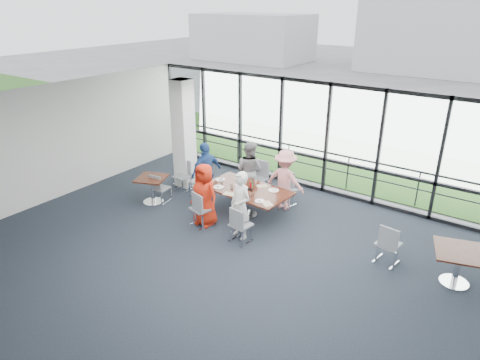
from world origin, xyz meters
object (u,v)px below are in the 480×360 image
Objects in this scene: chair_main_nr at (241,225)px; chair_spare_la at (161,188)px; chair_main_end at (200,182)px; chair_main_fr at (287,190)px; diner_end at (206,172)px; chair_main_nl at (201,209)px; diner_near_right at (241,205)px; chair_spare_lb at (182,176)px; chair_main_fl at (257,179)px; diner_far_right at (285,180)px; main_table at (247,192)px; side_table_right at (460,256)px; chair_spare_r at (388,244)px; structural_column at (184,134)px; side_table_left at (152,182)px; diner_near_left at (205,195)px; diner_far_left at (249,170)px.

chair_main_nr is 3.09m from chair_spare_la.
chair_main_fr is at bearing 123.08° from chair_main_end.
diner_end reaches higher than chair_main_nl.
chair_spare_lb is at bearing 173.25° from diner_near_right.
chair_main_nl is 0.96× the size of chair_main_fl.
chair_main_nl is (-1.10, -0.13, -0.36)m from diner_near_right.
chair_main_fl reaches higher than chair_main_nr.
diner_far_right is at bearing 98.46° from chair_main_nr.
diner_near_right is 1.17m from chair_main_nl.
main_table is 1.96× the size of side_table_right.
chair_spare_lb is 0.94× the size of chair_spare_r.
structural_column is at bearing -61.77° from chair_spare_lb.
structural_column is 2.85m from main_table.
diner_end is at bearing 179.68° from main_table.
chair_main_end is at bearing 147.38° from chair_main_nl.
chair_main_end is at bearing 54.31° from side_table_left.
diner_near_left is at bearing 48.59° from diner_end.
diner_end is at bearing 48.12° from chair_main_fl.
diner_end is (-2.02, -0.83, 0.02)m from diner_far_right.
diner_far_right is at bearing 119.06° from chair_main_fr.
chair_main_fl is (2.16, 0.66, -1.11)m from structural_column.
diner_near_right is (0.51, -0.99, 0.18)m from main_table.
diner_end is 2.48m from chair_main_nr.
side_table_left is at bearing -138.29° from chair_spare_la.
diner_end is at bearing 165.74° from diner_near_right.
chair_main_fl is (-5.52, 1.21, -0.16)m from side_table_right.
chair_main_fr is at bearing 175.03° from chair_main_fl.
diner_near_left is 1.91m from diner_far_left.
chair_main_fr is (0.54, 1.14, -0.20)m from main_table.
diner_end is 1.84× the size of chair_spare_r.
main_table is 1.40× the size of diner_near_right.
chair_main_fl is at bearing 16.87° from structural_column.
chair_main_nr reaches higher than chair_spare_lb.
side_table_right is at bearing 11.00° from chair_spare_r.
chair_main_nl reaches higher than chair_main_nr.
structural_column reaches higher than chair_main_fl.
structural_column is 2.87m from chair_main_nl.
diner_far_right is (-4.46, 0.92, 0.18)m from side_table_right.
diner_near_right is 0.98× the size of diner_far_left.
chair_main_nr is 3.40m from chair_spare_lb.
diner_far_right is at bearing 117.93° from chair_main_end.
diner_near_left reaches higher than chair_main_end.
diner_far_left is 1.88× the size of chair_main_nr.
structural_column is 1.99× the size of diner_near_left.
side_table_right is at bearing 27.35° from diner_near_right.
chair_main_nr is (0.66, -1.19, -0.20)m from main_table.
diner_far_left is at bearing 32.17° from chair_spare_la.
chair_main_nl is (-5.65, -1.12, -0.18)m from side_table_right.
diner_far_left is 2.44m from chair_main_nr.
diner_near_left is at bearing 78.75° from chair_main_fr.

